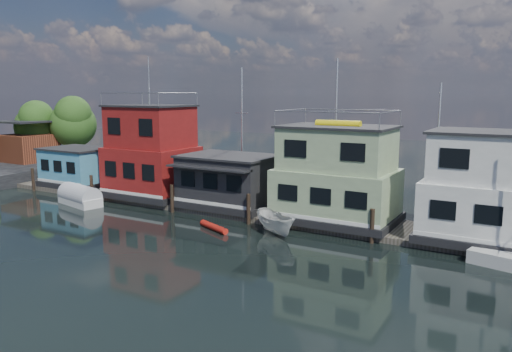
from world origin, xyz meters
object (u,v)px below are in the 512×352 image
Objects in this scene: houseboat_white at (495,190)px; tarp_runabout at (80,197)px; houseboat_blue at (78,167)px; houseboat_red at (152,153)px; houseboat_dark at (229,181)px; red_kayak at (214,227)px; motorboat at (276,223)px; houseboat_green at (337,176)px.

tarp_runabout is at bearing -171.47° from houseboat_white.
houseboat_white reaches higher than houseboat_blue.
houseboat_dark is at bearing -0.14° from houseboat_red.
houseboat_blue is at bearing -171.88° from red_kayak.
houseboat_white reaches higher than houseboat_dark.
houseboat_white is 1.76× the size of tarp_runabout.
houseboat_dark reaches higher than motorboat.
houseboat_red is 12.22m from red_kayak.
houseboat_dark is 9.07m from houseboat_green.
houseboat_dark is 2.49× the size of red_kayak.
houseboat_dark is at bearing -179.88° from houseboat_green.
houseboat_white is at bearing -0.00° from houseboat_green.
houseboat_blue is at bearing 113.24° from motorboat.
motorboat is 0.87× the size of tarp_runabout.
houseboat_white is at bearing 0.06° from houseboat_dark.
houseboat_green is 5.61m from motorboat.
houseboat_dark is 1.55× the size of tarp_runabout.
houseboat_blue is at bearing -180.00° from houseboat_red.
houseboat_white is (36.50, 0.00, 1.33)m from houseboat_blue.
houseboat_red is (9.50, 0.00, 1.90)m from houseboat_blue.
houseboat_green is 9.22m from red_kayak.
red_kayak is at bearing -162.25° from houseboat_white.
houseboat_red reaches higher than motorboat.
tarp_runabout is (-14.16, 0.72, 0.46)m from red_kayak.
houseboat_blue is 2.15× the size of red_kayak.
houseboat_green is 1.00× the size of houseboat_white.
motorboat is 4.39m from red_kayak.
tarp_runabout is (5.61, -4.63, -1.52)m from houseboat_blue.
houseboat_blue is 9.69m from houseboat_red.
houseboat_white reaches higher than motorboat.
houseboat_blue reaches higher than red_kayak.
red_kayak is (2.27, -5.34, -2.20)m from houseboat_dark.
houseboat_white is at bearing 0.00° from houseboat_red.
motorboat is (-2.53, -4.19, -2.75)m from houseboat_green.
red_kayak is at bearing 9.99° from tarp_runabout.
houseboat_red is at bearing 179.86° from houseboat_dark.
houseboat_blue is 0.54× the size of houseboat_red.
houseboat_blue reaches higher than motorboat.
houseboat_green is at bearing 0.00° from houseboat_blue.
motorboat is at bearing -9.92° from houseboat_blue.
houseboat_blue is 0.76× the size of houseboat_white.
houseboat_dark is at bearing 90.35° from motorboat.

